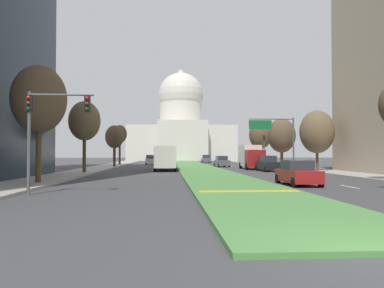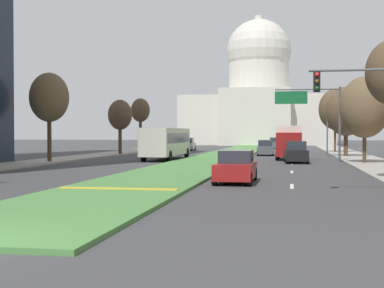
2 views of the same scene
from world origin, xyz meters
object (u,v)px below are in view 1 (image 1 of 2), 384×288
traffic_light_far_right (264,146)px  street_tree_left_distant (120,135)px  capitol_building (181,130)px  traffic_light_near_left (46,119)px  street_tree_left_near (39,99)px  sedan_very_far (206,159)px  street_tree_left_mid (84,121)px  sedan_distant (222,162)px  sedan_far_horizon (150,160)px  box_truck_delivery (251,157)px  sedan_lead_stopped (298,173)px  street_tree_right_far (282,136)px  street_tree_left_far (114,137)px  city_bus (165,156)px  street_tree_right_distant (260,135)px  sedan_midblock (268,164)px  overhead_guide_sign (276,133)px  street_tree_right_mid (317,132)px

traffic_light_far_right → street_tree_left_distant: size_ratio=0.73×
capitol_building → traffic_light_near_left: (-10.23, -101.50, -5.84)m
street_tree_left_near → sedan_very_far: 63.85m
street_tree_left_mid → sedan_distant: (17.13, 18.93, -4.66)m
sedan_far_horizon → box_truck_delivery: (14.44, -24.73, 0.83)m
capitol_building → sedan_lead_stopped: size_ratio=7.22×
box_truck_delivery → street_tree_right_far: bearing=42.5°
street_tree_left_far → city_bus: size_ratio=0.57×
street_tree_left_near → street_tree_right_far: bearing=49.3°
traffic_light_near_left → street_tree_left_mid: 21.44m
traffic_light_far_right → sedan_very_far: 28.43m
traffic_light_near_left → street_tree_right_distant: 54.01m
sedan_midblock → sedan_very_far: 43.27m
traffic_light_near_left → overhead_guide_sign: size_ratio=0.80×
sedan_far_horizon → sedan_very_far: size_ratio=0.97×
sedan_very_far → box_truck_delivery: bearing=-86.3°
street_tree_left_distant → sedan_midblock: size_ratio=1.61×
traffic_light_near_left → street_tree_left_far: street_tree_left_far is taller
street_tree_right_mid → street_tree_left_mid: bearing=-175.2°
capitol_building → street_tree_left_near: 95.73m
street_tree_right_mid → street_tree_right_far: street_tree_right_far is taller
street_tree_left_near → capitol_building: bearing=82.3°
sedan_distant → street_tree_right_mid: bearing=-62.7°
street_tree_left_near → box_truck_delivery: 31.62m
street_tree_left_mid → street_tree_left_far: size_ratio=1.20×
traffic_light_near_left → street_tree_left_far: bearing=92.7°
street_tree_right_mid → sedan_midblock: bearing=165.4°
city_bus → street_tree_left_mid: bearing=-139.2°
sedan_far_horizon → city_bus: (3.05, -27.31, 0.93)m
traffic_light_near_left → street_tree_right_mid: (23.16, 23.38, 0.77)m
street_tree_left_mid → sedan_distant: street_tree_left_mid is taller
traffic_light_near_left → street_tree_left_distant: bearing=92.8°
street_tree_left_distant → street_tree_right_distant: bearing=-0.7°
sedan_lead_stopped → traffic_light_near_left: bearing=-160.5°
traffic_light_near_left → overhead_guide_sign: overhead_guide_sign is taller
capitol_building → street_tree_left_far: capitol_building is taller
city_bus → sedan_distant: bearing=53.2°
street_tree_left_mid → street_tree_left_distant: size_ratio=1.06×
street_tree_left_near → city_bus: (8.36, 21.78, -3.95)m
capitol_building → sedan_far_horizon: size_ratio=7.75×
capitol_building → street_tree_left_distant: size_ratio=4.51×
sedan_far_horizon → sedan_distant: bearing=-53.1°
street_tree_left_mid → sedan_very_far: bearing=69.5°
sedan_distant → box_truck_delivery: 9.51m
traffic_light_far_right → overhead_guide_sign: size_ratio=0.80×
sedan_distant → city_bus: (-8.71, -11.66, 0.97)m
sedan_midblock → sedan_far_horizon: size_ratio=1.07×
traffic_light_far_right → box_truck_delivery: 10.31m
overhead_guide_sign → capitol_building: bearing=97.0°
sedan_midblock → city_bus: bearing=162.9°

